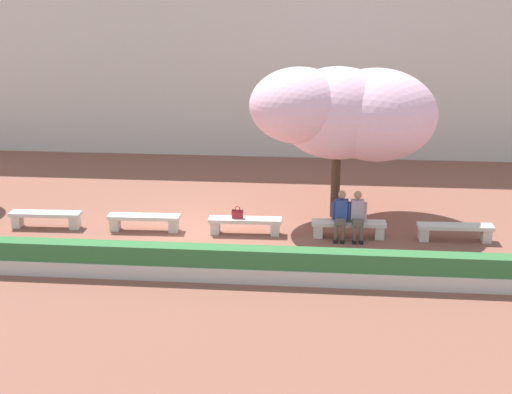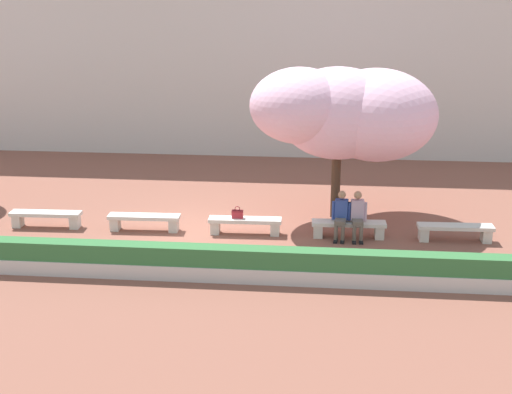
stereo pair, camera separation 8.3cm
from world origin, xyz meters
The scene contains 12 objects.
ground_plane centered at (0.00, 0.00, 0.00)m, with size 100.00×100.00×0.00m, color brown.
building_facade centered at (0.00, 10.71, 3.97)m, with size 31.89×4.00×7.94m, color beige.
stone_bench_near_west centered at (-4.19, 0.00, 0.31)m, with size 1.99×0.48×0.45m.
stone_bench_center centered at (-1.40, 0.00, 0.31)m, with size 1.99×0.48×0.45m.
stone_bench_near_east centered at (1.40, 0.00, 0.31)m, with size 1.99×0.48×0.45m.
stone_bench_east_end centered at (4.19, 0.00, 0.31)m, with size 1.99×0.48×0.45m.
stone_bench_far_east centered at (6.98, 0.00, 0.31)m, with size 1.99×0.48×0.45m.
person_seated_left centered at (3.97, -0.05, 0.70)m, with size 0.51×0.71×1.29m.
person_seated_right centered at (4.40, -0.05, 0.70)m, with size 0.51×0.69×1.29m.
handbag centered at (1.19, 0.00, 0.58)m, with size 0.30×0.15×0.34m.
cherry_tree_main centered at (4.03, 1.73, 3.08)m, with size 5.24×3.78×4.35m.
planter_hedge_foreground centered at (0.00, -3.07, 0.39)m, with size 19.62×0.50×0.80m.
Camera 1 is at (3.40, -18.12, 6.72)m, focal length 50.00 mm.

